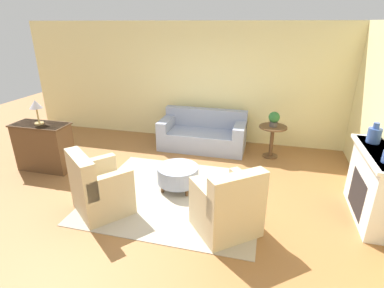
% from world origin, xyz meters
% --- Properties ---
extents(ground_plane, '(16.00, 16.00, 0.00)m').
position_xyz_m(ground_plane, '(0.00, 0.00, 0.00)').
color(ground_plane, '#996638').
extents(wall_back, '(9.60, 0.12, 2.80)m').
position_xyz_m(wall_back, '(0.00, 2.86, 1.40)').
color(wall_back, beige).
rests_on(wall_back, ground_plane).
extents(rug, '(2.84, 2.48, 0.01)m').
position_xyz_m(rug, '(0.00, 0.00, 0.01)').
color(rug, '#B2A893').
rests_on(rug, ground_plane).
extents(couch, '(1.96, 0.91, 0.87)m').
position_xyz_m(couch, '(-0.02, 2.21, 0.32)').
color(couch, '#8E99B2').
rests_on(couch, ground_plane).
extents(armchair_left, '(1.08, 1.08, 1.00)m').
position_xyz_m(armchair_left, '(-1.00, -0.73, 0.39)').
color(armchair_left, '#C6B289').
rests_on(armchair_left, rug).
extents(armchair_right, '(1.08, 1.08, 1.00)m').
position_xyz_m(armchair_right, '(1.00, -0.73, 0.39)').
color(armchair_right, '#C6B289').
rests_on(armchair_right, rug).
extents(ottoman_table, '(0.72, 0.72, 0.41)m').
position_xyz_m(ottoman_table, '(-0.02, 0.24, 0.28)').
color(ottoman_table, '#8E99B2').
rests_on(ottoman_table, rug).
extents(side_table, '(0.59, 0.59, 0.70)m').
position_xyz_m(side_table, '(1.55, 2.06, 0.49)').
color(side_table, brown).
rests_on(side_table, ground_plane).
extents(fireplace, '(0.44, 1.42, 1.08)m').
position_xyz_m(fireplace, '(2.99, 0.15, 0.57)').
color(fireplace, white).
rests_on(fireplace, ground_plane).
extents(dresser, '(1.10, 0.50, 0.95)m').
position_xyz_m(dresser, '(-2.82, 0.33, 0.49)').
color(dresser, brown).
rests_on(dresser, ground_plane).
extents(vase_mantel_near, '(0.19, 0.19, 0.31)m').
position_xyz_m(vase_mantel_near, '(2.97, 0.51, 1.20)').
color(vase_mantel_near, '#38569E').
rests_on(vase_mantel_near, fireplace).
extents(potted_plant_on_side_table, '(0.23, 0.23, 0.32)m').
position_xyz_m(potted_plant_on_side_table, '(1.55, 2.06, 0.88)').
color(potted_plant_on_side_table, '#4C4742').
rests_on(potted_plant_on_side_table, side_table).
extents(table_lamp, '(0.24, 0.24, 0.47)m').
position_xyz_m(table_lamp, '(-2.82, 0.33, 1.30)').
color(table_lamp, tan).
rests_on(table_lamp, dresser).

